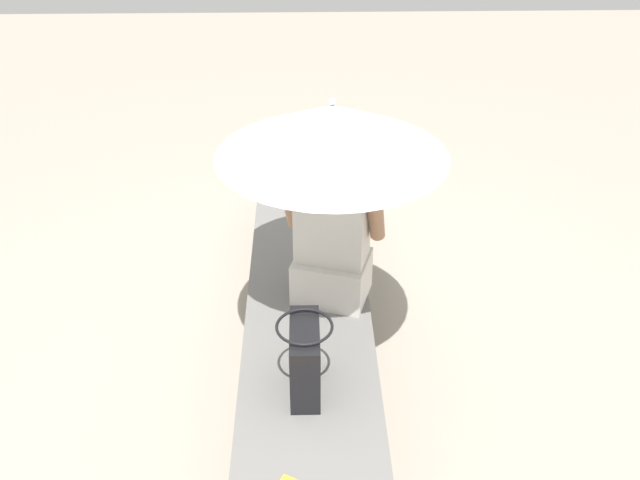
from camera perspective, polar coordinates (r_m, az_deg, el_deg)
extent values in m
plane|color=#9E9384|center=(3.71, -0.89, -10.81)|extent=(14.00, 14.00, 0.00)
cube|color=slate|center=(3.56, -0.92, -8.23)|extent=(3.15, 0.59, 0.44)
cube|color=beige|center=(3.44, 0.95, -2.92)|extent=(0.37, 0.41, 0.22)
cube|color=beige|center=(3.25, 1.00, 2.13)|extent=(0.28, 0.36, 0.48)
sphere|color=#9E7051|center=(3.09, 1.06, 7.58)|extent=(0.20, 0.20, 0.20)
cylinder|color=#9E7051|center=(3.29, -2.38, 2.95)|extent=(0.21, 0.12, 0.32)
cylinder|color=#9E7051|center=(3.20, 4.48, 2.01)|extent=(0.21, 0.12, 0.32)
cylinder|color=#B7B7BC|center=(3.18, 0.91, 2.23)|extent=(0.02, 0.02, 1.00)
cone|color=silver|center=(3.00, 0.98, 8.69)|extent=(0.99, 0.99, 0.22)
sphere|color=#B7B7BC|center=(2.95, 1.00, 10.95)|extent=(0.03, 0.03, 0.03)
cube|color=black|center=(2.91, -1.21, -9.46)|extent=(0.31, 0.12, 0.31)
torus|color=black|center=(2.80, -1.25, -6.89)|extent=(0.23, 0.23, 0.01)
cube|color=black|center=(4.41, -0.86, 6.16)|extent=(0.28, 0.11, 0.30)
torus|color=black|center=(4.34, -0.88, 8.14)|extent=(0.21, 0.21, 0.01)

